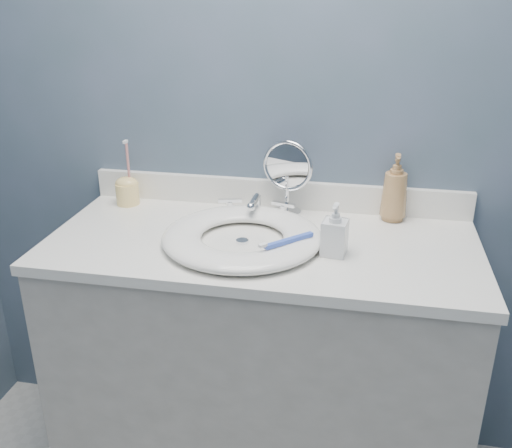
% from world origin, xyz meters
% --- Properties ---
extents(back_wall, '(2.20, 0.02, 2.40)m').
position_xyz_m(back_wall, '(0.00, 1.25, 1.20)').
color(back_wall, '#3F535E').
rests_on(back_wall, ground).
extents(vanity_cabinet, '(1.20, 0.55, 0.85)m').
position_xyz_m(vanity_cabinet, '(0.00, 0.97, 0.42)').
color(vanity_cabinet, beige).
rests_on(vanity_cabinet, ground).
extents(countertop, '(1.22, 0.57, 0.03)m').
position_xyz_m(countertop, '(0.00, 0.97, 0.86)').
color(countertop, white).
rests_on(countertop, vanity_cabinet).
extents(backsplash, '(1.22, 0.02, 0.09)m').
position_xyz_m(backsplash, '(0.00, 1.24, 0.93)').
color(backsplash, white).
rests_on(backsplash, countertop).
extents(basin, '(0.45, 0.45, 0.04)m').
position_xyz_m(basin, '(-0.05, 0.94, 0.90)').
color(basin, white).
rests_on(basin, countertop).
extents(drain, '(0.04, 0.04, 0.01)m').
position_xyz_m(drain, '(-0.05, 0.94, 0.88)').
color(drain, silver).
rests_on(drain, countertop).
extents(faucet, '(0.25, 0.13, 0.07)m').
position_xyz_m(faucet, '(-0.05, 1.14, 0.91)').
color(faucet, silver).
rests_on(faucet, countertop).
extents(makeup_mirror, '(0.16, 0.09, 0.24)m').
position_xyz_m(makeup_mirror, '(0.04, 1.18, 1.01)').
color(makeup_mirror, silver).
rests_on(makeup_mirror, countertop).
extents(soap_bottle_amber, '(0.08, 0.08, 0.21)m').
position_xyz_m(soap_bottle_amber, '(0.37, 1.20, 0.98)').
color(soap_bottle_amber, '#AA7D4C').
rests_on(soap_bottle_amber, countertop).
extents(soap_bottle_clear, '(0.07, 0.07, 0.14)m').
position_xyz_m(soap_bottle_clear, '(0.21, 0.92, 0.95)').
color(soap_bottle_clear, silver).
rests_on(soap_bottle_clear, countertop).
extents(toothbrush_holder, '(0.08, 0.08, 0.22)m').
position_xyz_m(toothbrush_holder, '(-0.48, 1.17, 0.93)').
color(toothbrush_holder, '#FFDB7F').
rests_on(toothbrush_holder, countertop).
extents(toothbrush_lying, '(0.13, 0.13, 0.02)m').
position_xyz_m(toothbrush_lying, '(0.09, 0.88, 0.92)').
color(toothbrush_lying, blue).
rests_on(toothbrush_lying, basin).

